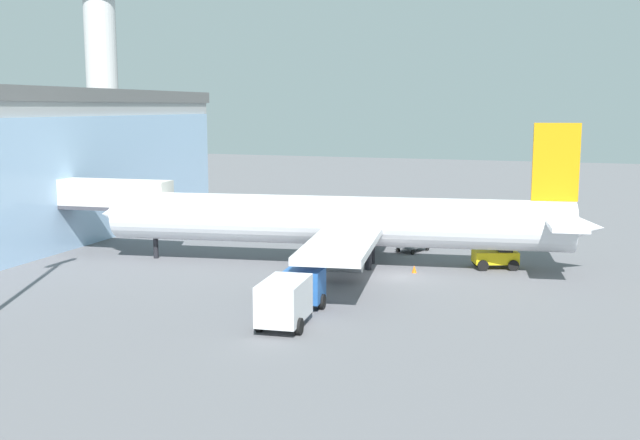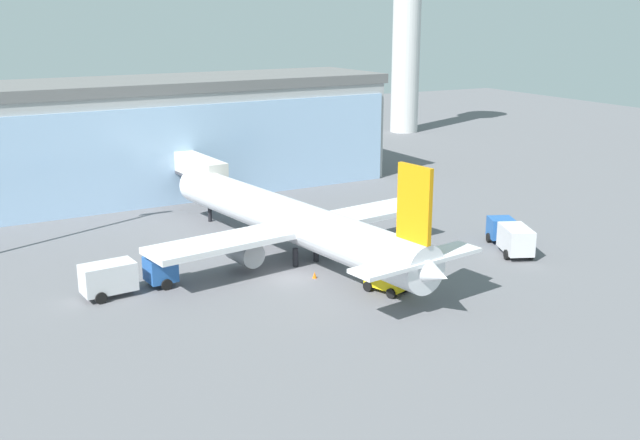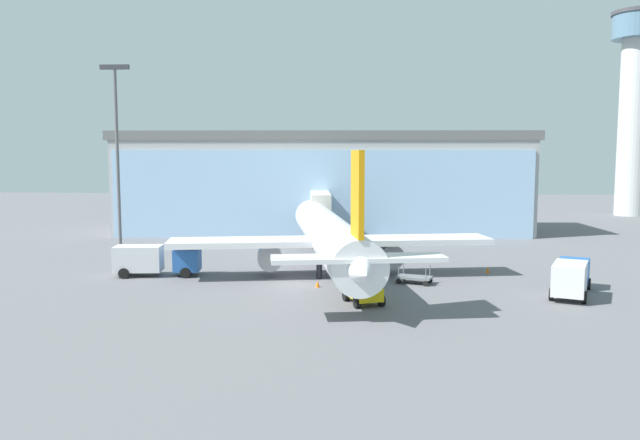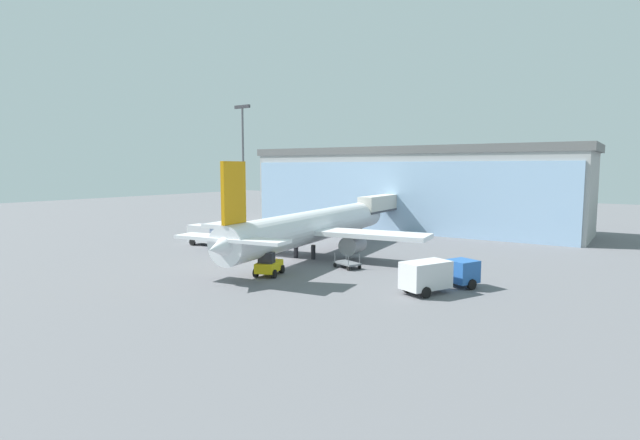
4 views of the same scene
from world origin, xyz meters
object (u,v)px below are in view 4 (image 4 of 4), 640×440
object	(u,v)px
catering_truck	(212,235)
baggage_cart	(347,263)
pushback_tug	(269,265)
safety_cone_wingtip	(431,265)
jet_bridge	(382,204)
safety_cone_nose	(277,260)
apron_light_mast	(243,157)
airplane	(313,227)
fuel_truck	(438,274)

from	to	relation	value
catering_truck	baggage_cart	world-z (taller)	catering_truck
pushback_tug	safety_cone_wingtip	size ratio (longest dim) A/B	6.60
jet_bridge	catering_truck	bearing A→B (deg)	144.56
safety_cone_nose	baggage_cart	bearing A→B (deg)	13.59
safety_cone_nose	safety_cone_wingtip	bearing A→B (deg)	25.28
jet_bridge	apron_light_mast	distance (m)	24.21
airplane	catering_truck	size ratio (longest dim) A/B	5.10
safety_cone_nose	safety_cone_wingtip	xyz separation A→B (m)	(14.78, 6.98, 0.00)
apron_light_mast	safety_cone_nose	size ratio (longest dim) A/B	36.81
baggage_cart	airplane	bearing A→B (deg)	171.86
catering_truck	safety_cone_wingtip	bearing A→B (deg)	0.08
airplane	catering_truck	world-z (taller)	airplane
airplane	baggage_cart	distance (m)	8.60
fuel_truck	pushback_tug	world-z (taller)	fuel_truck
baggage_cart	safety_cone_nose	xyz separation A→B (m)	(-7.82, -1.89, -0.23)
fuel_truck	baggage_cart	size ratio (longest dim) A/B	2.39
fuel_truck	safety_cone_wingtip	world-z (taller)	fuel_truck
apron_light_mast	safety_cone_nose	world-z (taller)	apron_light_mast
jet_bridge	safety_cone_wingtip	size ratio (longest dim) A/B	22.64
jet_bridge	safety_cone_nose	distance (m)	26.44
apron_light_mast	fuel_truck	distance (m)	48.30
apron_light_mast	pushback_tug	bearing A→B (deg)	-41.86
jet_bridge	fuel_truck	bearing A→B (deg)	-148.63
apron_light_mast	fuel_truck	bearing A→B (deg)	-25.82
jet_bridge	safety_cone_nose	world-z (taller)	jet_bridge
apron_light_mast	baggage_cart	size ratio (longest dim) A/B	6.38
baggage_cart	pushback_tug	distance (m)	8.43
catering_truck	safety_cone_nose	world-z (taller)	catering_truck
airplane	baggage_cart	bearing A→B (deg)	-127.27
airplane	pushback_tug	distance (m)	11.74
catering_truck	pushback_tug	xyz separation A→B (m)	(18.11, -9.16, -0.49)
jet_bridge	safety_cone_nose	size ratio (longest dim) A/B	22.64
airplane	baggage_cart	size ratio (longest dim) A/B	12.05
baggage_cart	safety_cone_wingtip	size ratio (longest dim) A/B	5.77
jet_bridge	safety_cone_wingtip	xyz separation A→B (m)	(16.19, -19.05, -4.40)
apron_light_mast	airplane	xyz separation A→B (m)	(24.00, -13.08, -8.52)
baggage_cart	pushback_tug	world-z (taller)	pushback_tug
jet_bridge	safety_cone_wingtip	distance (m)	25.38
airplane	apron_light_mast	bearing A→B (deg)	52.04
airplane	pushback_tug	size ratio (longest dim) A/B	10.53
apron_light_mast	jet_bridge	bearing A→B (deg)	18.35
safety_cone_nose	safety_cone_wingtip	distance (m)	16.34
airplane	safety_cone_nose	xyz separation A→B (m)	(-0.66, -5.68, -3.10)
fuel_truck	pushback_tug	bearing A→B (deg)	125.85
safety_cone_nose	catering_truck	bearing A→B (deg)	165.47
catering_truck	fuel_truck	bearing A→B (deg)	-15.56
pushback_tug	safety_cone_nose	distance (m)	6.56
airplane	safety_cone_nose	size ratio (longest dim) A/B	69.56
airplane	safety_cone_nose	bearing A→B (deg)	164.00
jet_bridge	catering_truck	distance (m)	26.02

